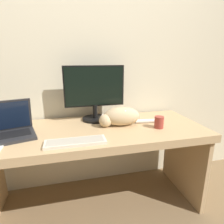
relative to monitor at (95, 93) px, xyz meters
The scene contains 8 objects.
wall_back 0.38m from the monitor, 99.19° to the left, with size 6.40×0.06×2.60m.
desk 0.44m from the monitor, 97.90° to the right, with size 1.73×0.69×0.72m.
monitor is the anchor object (origin of this frame).
laptop 0.70m from the monitor, 159.97° to the right, with size 0.36×0.32×0.26m.
external_keyboard 0.55m from the monitor, 113.50° to the right, with size 0.40×0.12×0.02m.
cat 0.31m from the monitor, 47.02° to the right, with size 0.52×0.19×0.15m.
coffee_mug 0.60m from the monitor, 34.76° to the right, with size 0.07×0.07×0.09m.
small_toy 0.42m from the monitor, ahead, with size 0.05×0.05×0.05m.
Camera 1 is at (-0.20, -1.03, 1.25)m, focal length 30.00 mm.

